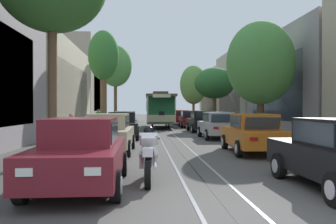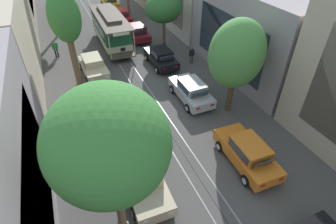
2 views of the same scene
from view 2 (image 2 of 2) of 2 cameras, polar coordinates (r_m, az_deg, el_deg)
ground_plane at (r=23.60m, az=-7.63°, el=7.93°), size 160.00×160.00×0.00m
trolley_track_rails at (r=26.18m, az=-9.58°, el=10.87°), size 1.14×58.01×0.01m
building_facade_right at (r=27.42m, az=11.24°, el=20.76°), size 5.55×49.71×9.62m
parked_car_beige_second_left at (r=13.73m, az=-5.25°, el=-14.01°), size 2.09×4.40×1.58m
parked_car_black_mid_left at (r=18.40m, az=-11.36°, el=1.04°), size 2.05×4.38×1.58m
parked_car_beige_fourth_left at (r=23.90m, az=-15.57°, el=9.42°), size 2.11×4.41×1.58m
parked_car_orange_second_right at (r=15.49m, az=16.50°, el=-8.26°), size 2.10×4.40×1.58m
parked_car_silver_mid_right at (r=19.80m, az=4.93°, el=4.57°), size 2.01×4.37×1.58m
parked_car_black_fourth_right at (r=24.55m, az=-1.50°, el=11.60°), size 2.02×4.37×1.58m
parked_car_maroon_fifth_right at (r=30.33m, az=-6.51°, el=16.56°), size 2.06×4.39×1.58m
parked_car_red_sixth_right at (r=35.68m, az=-9.85°, el=19.49°), size 2.14×4.42×1.58m
parked_car_yellow_far_right at (r=41.94m, az=-12.24°, el=21.91°), size 2.09×4.40×1.58m
street_tree_kerb_left_near at (r=7.98m, az=-12.63°, el=-6.58°), size 3.71×3.89×7.88m
street_tree_kerb_left_second at (r=20.44m, az=-21.04°, el=17.85°), size 2.21×2.02×7.44m
street_tree_kerb_right_second at (r=17.49m, az=14.44°, el=11.72°), size 3.72×3.10×6.51m
street_tree_kerb_right_mid at (r=26.87m, az=-0.92°, el=21.15°), size 3.48×2.91×5.34m
cable_car_trolley at (r=29.16m, az=-12.11°, el=16.94°), size 2.68×9.15×3.28m
pedestrian_on_left_pavement at (r=24.96m, az=5.06°, el=12.10°), size 0.55×0.36×1.56m
pedestrian_on_right_pavement at (r=15.88m, az=-17.09°, el=-6.63°), size 0.55×0.42×1.57m
pedestrian_crossing_far at (r=28.07m, az=-22.86°, el=12.51°), size 0.55×0.36×1.72m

